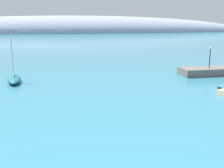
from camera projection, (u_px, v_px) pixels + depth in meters
distant_ridge at (73, 32)px, 239.98m from camera, size 324.87×53.73×28.52m
sailboat_teal_near_shore at (14, 79)px, 46.02m from camera, size 2.97×7.36×7.91m
harbor_lamp_post at (210, 55)px, 51.09m from camera, size 0.36×0.36×3.89m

